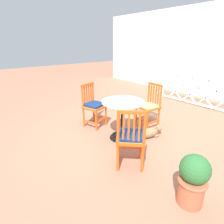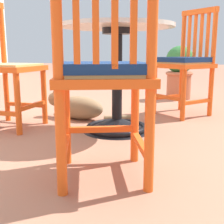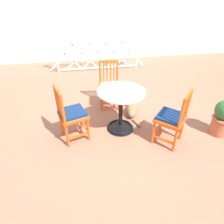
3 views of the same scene
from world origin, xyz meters
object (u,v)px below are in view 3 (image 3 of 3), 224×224
object	(u,v)px
tabby_cat	(132,109)
terracotta_planter	(223,117)
cafe_table	(121,115)
orange_chair_tucked_in	(109,86)
orange_chair_near_fence	(71,115)
orange_chair_at_corner	(172,118)

from	to	relation	value
tabby_cat	terracotta_planter	xyz separation A→B (m)	(1.28, -0.84, 0.23)
cafe_table	orange_chair_tucked_in	distance (m)	0.82
orange_chair_near_fence	orange_chair_at_corner	bearing A→B (deg)	-13.76
orange_chair_at_corner	terracotta_planter	size ratio (longest dim) A/B	1.47
cafe_table	orange_chair_tucked_in	bearing A→B (deg)	94.19
orange_chair_near_fence	terracotta_planter	size ratio (longest dim) A/B	1.47
orange_chair_near_fence	tabby_cat	distance (m)	1.28
orange_chair_near_fence	tabby_cat	bearing A→B (deg)	25.01
orange_chair_tucked_in	cafe_table	bearing A→B (deg)	-85.81
cafe_table	terracotta_planter	xyz separation A→B (m)	(1.60, -0.42, 0.04)
orange_chair_tucked_in	tabby_cat	distance (m)	0.64
terracotta_planter	cafe_table	bearing A→B (deg)	165.25
orange_chair_at_corner	orange_chair_tucked_in	distance (m)	1.46
orange_chair_tucked_in	tabby_cat	world-z (taller)	orange_chair_tucked_in
orange_chair_tucked_in	orange_chair_near_fence	bearing A→B (deg)	-129.18
orange_chair_near_fence	tabby_cat	world-z (taller)	orange_chair_near_fence
cafe_table	orange_chair_near_fence	xyz separation A→B (m)	(-0.80, -0.10, 0.16)
cafe_table	terracotta_planter	world-z (taller)	cafe_table
orange_chair_tucked_in	tabby_cat	size ratio (longest dim) A/B	1.22
cafe_table	tabby_cat	size ratio (longest dim) A/B	1.02
orange_chair_tucked_in	tabby_cat	bearing A→B (deg)	-45.91
orange_chair_near_fence	cafe_table	bearing A→B (deg)	7.35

